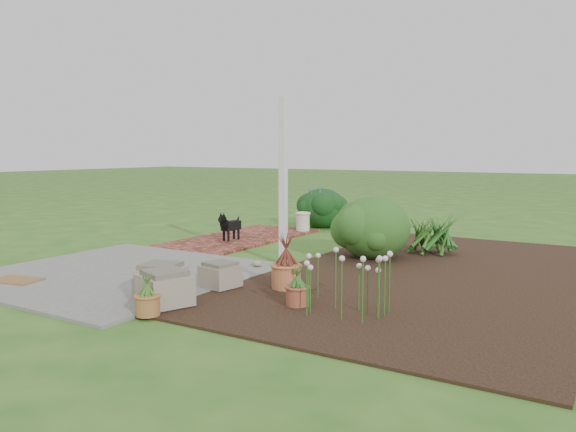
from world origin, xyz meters
The scene contains 19 objects.
ground centered at (0.00, 0.00, 0.00)m, with size 80.00×80.00×0.00m, color #2B5C1D.
concrete_patio centered at (-1.25, -1.75, 0.02)m, with size 3.50×3.50×0.04m, color #5F5F5D.
brick_path centered at (-1.70, 1.75, 0.02)m, with size 1.60×3.50×0.04m, color #5A221C.
garden_bed centered at (2.50, 0.50, 0.01)m, with size 4.00×7.00×0.03m, color black.
veranda_post centered at (0.30, 0.10, 1.25)m, with size 0.10×0.10×2.50m, color white.
stone_trough_near centered at (0.48, -2.61, 0.20)m, with size 0.49×0.49×0.33m, color #77675A.
stone_trough_mid centered at (0.14, -2.33, 0.20)m, with size 0.48×0.48×0.32m, color gray.
stone_trough_far centered at (0.48, -1.65, 0.17)m, with size 0.40×0.40×0.27m, color gray.
coir_doormat centered at (-1.97, -2.79, 0.05)m, with size 0.61×0.39×0.02m, color brown.
black_dog centered at (-1.64, 1.29, 0.33)m, with size 0.21×0.57×0.49m.
cream_ceramic_urn centered at (-1.12, 3.14, 0.23)m, with size 0.28×0.28×0.38m, color beige.
evergreen_shrub centered at (1.29, 1.19, 0.53)m, with size 1.17×1.17×1.00m, color #0D3D0F.
agapanthus_clump_back centered at (2.12, 2.03, 0.42)m, with size 0.87×0.87×0.78m, color #173E10, non-canonical shape.
agapanthus_clump_front centered at (1.85, 1.97, 0.39)m, with size 0.80×0.80×0.71m, color #14411A, non-canonical shape.
pink_flower_patch centered at (2.20, -1.71, 0.37)m, with size 1.07×1.07×0.69m, color #113D0F, non-canonical shape.
terracotta_pot_bronze centered at (1.19, -1.26, 0.18)m, with size 0.36×0.36×0.29m, color #B3663C.
terracotta_pot_small_left centered at (1.70, -1.85, 0.13)m, with size 0.25×0.25×0.21m, color brown.
terracotta_pot_small_right centered at (0.59, -2.98, 0.14)m, with size 0.25×0.25×0.21m, color #985F33.
purple_flowering_bush centered at (-1.16, 4.08, 0.45)m, with size 1.07×1.07×0.91m, color black.
Camera 1 is at (4.75, -7.00, 1.70)m, focal length 35.00 mm.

